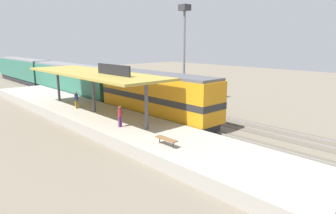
% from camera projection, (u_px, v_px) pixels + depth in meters
% --- Properties ---
extents(ground_plane, '(120.00, 120.00, 0.00)m').
position_uv_depth(ground_plane, '(148.00, 111.00, 33.29)').
color(ground_plane, '#706656').
extents(track_near, '(3.20, 110.00, 0.16)m').
position_uv_depth(track_near, '(134.00, 113.00, 31.96)').
color(track_near, '#5F5649').
rests_on(track_near, ground).
extents(track_far, '(3.20, 110.00, 0.16)m').
position_uv_depth(track_far, '(166.00, 107.00, 35.00)').
color(track_far, '#5F5649').
rests_on(track_far, ground).
extents(platform, '(6.00, 44.00, 0.90)m').
position_uv_depth(platform, '(95.00, 116.00, 28.82)').
color(platform, '#9E998E').
rests_on(platform, ground).
extents(station_canopy, '(5.20, 18.00, 4.70)m').
position_uv_depth(station_canopy, '(93.00, 74.00, 27.89)').
color(station_canopy, '#47474C').
rests_on(station_canopy, platform).
extents(platform_bench, '(0.44, 1.70, 0.50)m').
position_uv_depth(platform_bench, '(166.00, 139.00, 19.25)').
color(platform_bench, '#333338').
rests_on(platform_bench, platform).
extents(locomotive, '(2.93, 14.43, 4.44)m').
position_uv_depth(locomotive, '(156.00, 96.00, 28.79)').
color(locomotive, '#28282D').
rests_on(locomotive, track_near).
extents(passenger_carriage_front, '(2.90, 20.00, 4.24)m').
position_uv_depth(passenger_carriage_front, '(72.00, 80.00, 41.74)').
color(passenger_carriage_front, '#28282D').
rests_on(passenger_carriage_front, track_near).
extents(passenger_carriage_rear, '(2.90, 20.00, 4.24)m').
position_uv_depth(passenger_carriage_rear, '(23.00, 70.00, 56.69)').
color(passenger_carriage_rear, '#28282D').
rests_on(passenger_carriage_rear, track_near).
extents(freight_car, '(2.80, 12.00, 3.54)m').
position_uv_depth(freight_car, '(160.00, 89.00, 35.31)').
color(freight_car, '#28282D').
rests_on(freight_car, track_far).
extents(light_mast, '(1.10, 1.10, 11.70)m').
position_uv_depth(light_mast, '(184.00, 34.00, 35.49)').
color(light_mast, slate).
rests_on(light_mast, ground).
extents(person_waiting, '(0.34, 0.34, 1.71)m').
position_uv_depth(person_waiting, '(76.00, 99.00, 29.99)').
color(person_waiting, olive).
rests_on(person_waiting, platform).
extents(person_walking, '(0.34, 0.34, 1.71)m').
position_uv_depth(person_walking, '(120.00, 115.00, 23.43)').
color(person_walking, '#663375').
rests_on(person_walking, platform).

